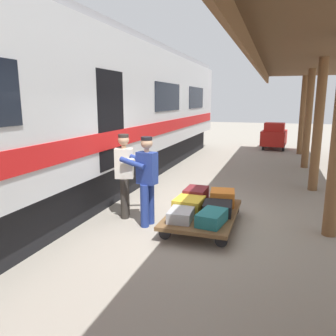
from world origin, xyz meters
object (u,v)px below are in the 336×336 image
at_px(suitcase_yellow_case, 189,204).
at_px(suitcase_maroon_trunk, 196,195).
at_px(train_car, 50,114).
at_px(porter_in_overalls, 146,178).
at_px(suitcase_gray_aluminum, 181,215).
at_px(baggage_tug, 274,136).
at_px(suitcase_teal_softside, 212,218).
at_px(suitcase_black_hardshell, 217,208).
at_px(porter_by_door, 125,173).
at_px(luggage_cart, 203,214).
at_px(suitcase_orange_carryall, 222,197).

relative_size(suitcase_yellow_case, suitcase_maroon_trunk, 0.98).
height_order(train_car, porter_in_overalls, train_car).
relative_size(suitcase_gray_aluminum, baggage_tug, 0.30).
bearing_deg(suitcase_gray_aluminum, train_car, -14.51).
xyz_separation_m(suitcase_teal_softside, baggage_tug, (-0.83, -11.51, 0.24)).
xyz_separation_m(train_car, suitcase_black_hardshell, (-3.80, 0.28, -1.68)).
bearing_deg(porter_by_door, suitcase_black_hardshell, 179.69).
height_order(suitcase_black_hardshell, suitcase_gray_aluminum, suitcase_black_hardshell).
height_order(suitcase_teal_softside, suitcase_gray_aluminum, suitcase_teal_softside).
relative_size(luggage_cart, suitcase_teal_softside, 3.24).
bearing_deg(suitcase_orange_carryall, suitcase_maroon_trunk, 0.00).
height_order(train_car, luggage_cart, train_car).
height_order(suitcase_orange_carryall, porter_in_overalls, porter_in_overalls).
xyz_separation_m(suitcase_teal_softside, suitcase_orange_carryall, (-0.00, -1.12, 0.04)).
relative_size(suitcase_gray_aluminum, suitcase_orange_carryall, 1.10).
xyz_separation_m(suitcase_maroon_trunk, baggage_tug, (-1.37, -10.39, 0.20)).
relative_size(suitcase_orange_carryall, porter_in_overalls, 0.29).
height_order(suitcase_teal_softside, suitcase_black_hardshell, suitcase_teal_softside).
xyz_separation_m(train_car, suitcase_teal_softside, (-3.80, 0.84, -1.67)).
xyz_separation_m(suitcase_yellow_case, porter_in_overalls, (0.76, 0.28, 0.52)).
xyz_separation_m(train_car, suitcase_gray_aluminum, (-3.25, 0.84, -1.68)).
relative_size(luggage_cart, suitcase_orange_carryall, 4.11).
relative_size(suitcase_black_hardshell, suitcase_orange_carryall, 1.10).
bearing_deg(train_car, suitcase_yellow_case, 175.04).
distance_m(suitcase_teal_softside, suitcase_gray_aluminum, 0.55).
distance_m(suitcase_black_hardshell, porter_by_door, 1.96).
relative_size(train_car, suitcase_teal_softside, 33.70).
bearing_deg(suitcase_black_hardshell, porter_in_overalls, 12.24).
xyz_separation_m(suitcase_teal_softside, porter_by_door, (1.88, -0.57, 0.54)).
relative_size(suitcase_black_hardshell, porter_in_overalls, 0.32).
distance_m(suitcase_gray_aluminum, suitcase_orange_carryall, 1.25).
relative_size(suitcase_black_hardshell, porter_by_door, 0.32).
bearing_deg(suitcase_orange_carryall, suitcase_black_hardshell, 90.00).
height_order(suitcase_maroon_trunk, baggage_tug, baggage_tug).
bearing_deg(porter_by_door, porter_in_overalls, 152.76).
distance_m(luggage_cart, baggage_tug, 11.01).
bearing_deg(suitcase_gray_aluminum, suitcase_orange_carryall, -116.16).
relative_size(luggage_cart, suitcase_black_hardshell, 3.75).
height_order(train_car, suitcase_black_hardshell, train_car).
distance_m(suitcase_yellow_case, suitcase_black_hardshell, 0.55).
height_order(luggage_cart, porter_by_door, porter_by_door).
bearing_deg(suitcase_black_hardshell, suitcase_gray_aluminum, 45.51).
xyz_separation_m(suitcase_orange_carryall, suitcase_maroon_trunk, (0.55, 0.00, -0.00)).
bearing_deg(suitcase_black_hardshell, suitcase_maroon_trunk, -45.51).
bearing_deg(porter_in_overalls, suitcase_black_hardshell, -167.76).
height_order(train_car, porter_by_door, train_car).
relative_size(suitcase_yellow_case, baggage_tug, 0.32).
height_order(suitcase_yellow_case, suitcase_teal_softside, suitcase_yellow_case).
relative_size(luggage_cart, baggage_tug, 1.13).
bearing_deg(porter_in_overalls, baggage_tug, -100.77).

